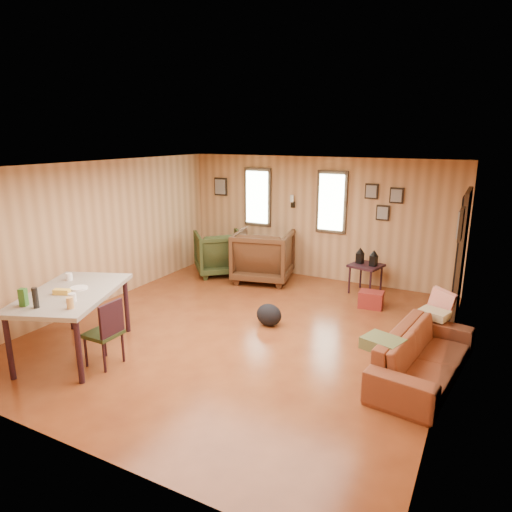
{
  "coord_description": "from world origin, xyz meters",
  "views": [
    {
      "loc": [
        3.05,
        -5.43,
        2.8
      ],
      "look_at": [
        0.0,
        0.4,
        1.05
      ],
      "focal_mm": 32.0,
      "sensor_mm": 36.0,
      "label": 1
    }
  ],
  "objects_px": {
    "recliner_brown": "(263,253)",
    "end_table": "(254,260)",
    "dining_table": "(70,297)",
    "side_table": "(366,263)",
    "recliner_green": "(220,251)",
    "sofa": "(425,348)"
  },
  "relations": [
    {
      "from": "side_table",
      "to": "dining_table",
      "type": "xyz_separation_m",
      "value": [
        -2.78,
        -4.13,
        0.22
      ]
    },
    {
      "from": "end_table",
      "to": "dining_table",
      "type": "distance_m",
      "value": 4.09
    },
    {
      "from": "recliner_brown",
      "to": "recliner_green",
      "type": "relative_size",
      "value": 1.13
    },
    {
      "from": "sofa",
      "to": "dining_table",
      "type": "distance_m",
      "value": 4.43
    },
    {
      "from": "dining_table",
      "to": "recliner_brown",
      "type": "bearing_deg",
      "value": 56.93
    },
    {
      "from": "end_table",
      "to": "side_table",
      "type": "distance_m",
      "value": 2.25
    },
    {
      "from": "recliner_brown",
      "to": "end_table",
      "type": "bearing_deg",
      "value": -32.21
    },
    {
      "from": "sofa",
      "to": "recliner_brown",
      "type": "relative_size",
      "value": 1.76
    },
    {
      "from": "end_table",
      "to": "recliner_green",
      "type": "bearing_deg",
      "value": -173.2
    },
    {
      "from": "end_table",
      "to": "dining_table",
      "type": "xyz_separation_m",
      "value": [
        -0.54,
        -4.03,
        0.41
      ]
    },
    {
      "from": "side_table",
      "to": "recliner_green",
      "type": "bearing_deg",
      "value": -176.32
    },
    {
      "from": "sofa",
      "to": "side_table",
      "type": "relative_size",
      "value": 2.33
    },
    {
      "from": "recliner_brown",
      "to": "side_table",
      "type": "bearing_deg",
      "value": 172.36
    },
    {
      "from": "recliner_brown",
      "to": "side_table",
      "type": "relative_size",
      "value": 1.33
    },
    {
      "from": "recliner_green",
      "to": "end_table",
      "type": "relative_size",
      "value": 1.48
    },
    {
      "from": "recliner_brown",
      "to": "end_table",
      "type": "xyz_separation_m",
      "value": [
        -0.25,
        0.09,
        -0.18
      ]
    },
    {
      "from": "sofa",
      "to": "end_table",
      "type": "xyz_separation_m",
      "value": [
        -3.62,
        2.57,
        -0.01
      ]
    },
    {
      "from": "recliner_green",
      "to": "side_table",
      "type": "relative_size",
      "value": 1.17
    },
    {
      "from": "recliner_green",
      "to": "end_table",
      "type": "height_order",
      "value": "recliner_green"
    },
    {
      "from": "recliner_brown",
      "to": "side_table",
      "type": "distance_m",
      "value": 1.99
    },
    {
      "from": "recliner_brown",
      "to": "recliner_green",
      "type": "height_order",
      "value": "recliner_brown"
    },
    {
      "from": "recliner_brown",
      "to": "end_table",
      "type": "height_order",
      "value": "recliner_brown"
    }
  ]
}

